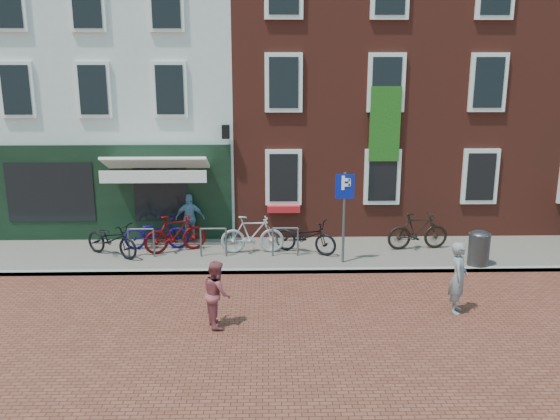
{
  "coord_description": "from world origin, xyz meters",
  "views": [
    {
      "loc": [
        -0.02,
        -14.18,
        5.24
      ],
      "look_at": [
        0.34,
        0.79,
        1.52
      ],
      "focal_mm": 37.01,
      "sensor_mm": 36.0,
      "label": 1
    }
  ],
  "objects_px": {
    "woman": "(458,278)",
    "bicycle_0": "(112,239)",
    "bicycle_2": "(156,233)",
    "bicycle_4": "(305,236)",
    "bicycle_3": "(252,234)",
    "litter_bin": "(479,246)",
    "boy": "(217,293)",
    "bicycle_1": "(175,234)",
    "parking_sign": "(344,202)",
    "cafe_person": "(190,218)",
    "bicycle_5": "(418,231)"
  },
  "relations": [
    {
      "from": "woman",
      "to": "bicycle_2",
      "type": "xyz_separation_m",
      "value": [
        -7.36,
        4.42,
        -0.21
      ]
    },
    {
      "from": "parking_sign",
      "to": "bicycle_5",
      "type": "relative_size",
      "value": 1.38
    },
    {
      "from": "bicycle_2",
      "to": "woman",
      "type": "bearing_deg",
      "value": -125.06
    },
    {
      "from": "parking_sign",
      "to": "cafe_person",
      "type": "xyz_separation_m",
      "value": [
        -4.35,
        2.0,
        -0.95
      ]
    },
    {
      "from": "bicycle_4",
      "to": "bicycle_3",
      "type": "bearing_deg",
      "value": 113.65
    },
    {
      "from": "bicycle_2",
      "to": "bicycle_5",
      "type": "xyz_separation_m",
      "value": [
        7.57,
        -0.22,
        0.05
      ]
    },
    {
      "from": "litter_bin",
      "to": "woman",
      "type": "xyz_separation_m",
      "value": [
        -1.48,
        -2.78,
        0.17
      ]
    },
    {
      "from": "boy",
      "to": "bicycle_1",
      "type": "relative_size",
      "value": 0.78
    },
    {
      "from": "bicycle_2",
      "to": "bicycle_4",
      "type": "relative_size",
      "value": 1.0
    },
    {
      "from": "woman",
      "to": "bicycle_3",
      "type": "xyz_separation_m",
      "value": [
        -4.57,
        3.98,
        -0.16
      ]
    },
    {
      "from": "bicycle_0",
      "to": "bicycle_3",
      "type": "xyz_separation_m",
      "value": [
        3.91,
        0.2,
        0.05
      ]
    },
    {
      "from": "woman",
      "to": "bicycle_3",
      "type": "relative_size",
      "value": 0.89
    },
    {
      "from": "cafe_person",
      "to": "bicycle_3",
      "type": "distance_m",
      "value": 2.19
    },
    {
      "from": "bicycle_5",
      "to": "parking_sign",
      "type": "bearing_deg",
      "value": 109.78
    },
    {
      "from": "woman",
      "to": "bicycle_0",
      "type": "bearing_deg",
      "value": 86.4
    },
    {
      "from": "bicycle_1",
      "to": "woman",
      "type": "bearing_deg",
      "value": -144.22
    },
    {
      "from": "parking_sign",
      "to": "bicycle_0",
      "type": "relative_size",
      "value": 1.34
    },
    {
      "from": "bicycle_3",
      "to": "litter_bin",
      "type": "bearing_deg",
      "value": -103.02
    },
    {
      "from": "cafe_person",
      "to": "bicycle_1",
      "type": "bearing_deg",
      "value": 72.41
    },
    {
      "from": "parking_sign",
      "to": "woman",
      "type": "height_order",
      "value": "parking_sign"
    },
    {
      "from": "woman",
      "to": "boy",
      "type": "bearing_deg",
      "value": 116.46
    },
    {
      "from": "bicycle_1",
      "to": "bicycle_4",
      "type": "distance_m",
      "value": 3.71
    },
    {
      "from": "bicycle_0",
      "to": "bicycle_1",
      "type": "bearing_deg",
      "value": -47.49
    },
    {
      "from": "boy",
      "to": "bicycle_2",
      "type": "relative_size",
      "value": 0.76
    },
    {
      "from": "litter_bin",
      "to": "bicycle_0",
      "type": "bearing_deg",
      "value": 174.25
    },
    {
      "from": "cafe_person",
      "to": "bicycle_3",
      "type": "xyz_separation_m",
      "value": [
        1.89,
        -1.1,
        -0.2
      ]
    },
    {
      "from": "bicycle_2",
      "to": "parking_sign",
      "type": "bearing_deg",
      "value": -108.37
    },
    {
      "from": "bicycle_4",
      "to": "bicycle_1",
      "type": "bearing_deg",
      "value": 112.75
    },
    {
      "from": "litter_bin",
      "to": "parking_sign",
      "type": "relative_size",
      "value": 0.41
    },
    {
      "from": "parking_sign",
      "to": "bicycle_1",
      "type": "bearing_deg",
      "value": 167.51
    },
    {
      "from": "woman",
      "to": "cafe_person",
      "type": "distance_m",
      "value": 8.21
    },
    {
      "from": "woman",
      "to": "bicycle_0",
      "type": "distance_m",
      "value": 9.28
    },
    {
      "from": "cafe_person",
      "to": "bicycle_3",
      "type": "relative_size",
      "value": 0.82
    },
    {
      "from": "bicycle_2",
      "to": "bicycle_5",
      "type": "bearing_deg",
      "value": -95.7
    },
    {
      "from": "bicycle_4",
      "to": "bicycle_5",
      "type": "xyz_separation_m",
      "value": [
        3.27,
        0.28,
        0.05
      ]
    },
    {
      "from": "boy",
      "to": "bicycle_5",
      "type": "xyz_separation_m",
      "value": [
        5.41,
        4.75,
        -0.06
      ]
    },
    {
      "from": "litter_bin",
      "to": "bicycle_4",
      "type": "distance_m",
      "value": 4.68
    },
    {
      "from": "bicycle_1",
      "to": "bicycle_5",
      "type": "relative_size",
      "value": 1.0
    },
    {
      "from": "boy",
      "to": "bicycle_5",
      "type": "distance_m",
      "value": 7.2
    },
    {
      "from": "bicycle_1",
      "to": "bicycle_5",
      "type": "distance_m",
      "value": 6.97
    },
    {
      "from": "cafe_person",
      "to": "parking_sign",
      "type": "bearing_deg",
      "value": 155.48
    },
    {
      "from": "bicycle_3",
      "to": "bicycle_0",
      "type": "bearing_deg",
      "value": 91.16
    },
    {
      "from": "bicycle_0",
      "to": "bicycle_3",
      "type": "height_order",
      "value": "bicycle_3"
    },
    {
      "from": "litter_bin",
      "to": "parking_sign",
      "type": "xyz_separation_m",
      "value": [
        -3.58,
        0.3,
        1.16
      ]
    },
    {
      "from": "bicycle_2",
      "to": "bicycle_5",
      "type": "relative_size",
      "value": 1.03
    },
    {
      "from": "boy",
      "to": "bicycle_0",
      "type": "xyz_separation_m",
      "value": [
        -3.28,
        4.33,
        -0.12
      ]
    },
    {
      "from": "woman",
      "to": "boy",
      "type": "xyz_separation_m",
      "value": [
        -5.2,
        -0.55,
        -0.09
      ]
    },
    {
      "from": "bicycle_4",
      "to": "bicycle_5",
      "type": "distance_m",
      "value": 3.28
    },
    {
      "from": "parking_sign",
      "to": "boy",
      "type": "height_order",
      "value": "parking_sign"
    },
    {
      "from": "litter_bin",
      "to": "bicycle_2",
      "type": "xyz_separation_m",
      "value": [
        -8.84,
        1.64,
        -0.04
      ]
    }
  ]
}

